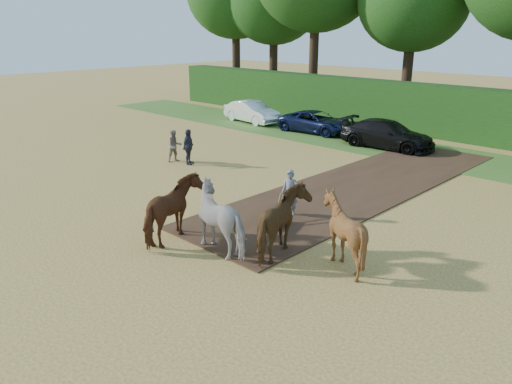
{
  "coord_description": "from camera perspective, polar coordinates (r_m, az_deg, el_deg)",
  "views": [
    {
      "loc": [
        11.99,
        -10.11,
        6.28
      ],
      "look_at": [
        1.83,
        0.41,
        1.4
      ],
      "focal_mm": 35.0,
      "sensor_mm": 36.0,
      "label": 1
    }
  ],
  "objects": [
    {
      "name": "ground",
      "position": [
        16.89,
        -5.44,
        -3.45
      ],
      "size": [
        120.0,
        120.0,
        0.0
      ],
      "primitive_type": "plane",
      "color": "gold",
      "rests_on": "ground"
    },
    {
      "name": "spectator_far",
      "position": [
        23.84,
        -7.73,
        5.12
      ],
      "size": [
        0.82,
        1.07,
        1.69
      ],
      "primitive_type": "imported",
      "rotation": [
        0.0,
        0.0,
        2.04
      ],
      "color": "#2A2C38",
      "rests_on": "ground"
    },
    {
      "name": "spectator_near",
      "position": [
        24.48,
        -9.29,
        5.21
      ],
      "size": [
        0.78,
        0.89,
        1.54
      ],
      "primitive_type": "imported",
      "rotation": [
        0.0,
        0.0,
        1.27
      ],
      "color": "tan",
      "rests_on": "ground"
    },
    {
      "name": "parked_cars",
      "position": [
        26.95,
        21.02,
        5.31
      ],
      "size": [
        31.26,
        3.3,
        1.49
      ],
      "color": "white",
      "rests_on": "ground"
    },
    {
      "name": "grass_verge",
      "position": [
        27.64,
        17.16,
        4.53
      ],
      "size": [
        50.0,
        5.0,
        0.03
      ],
      "primitive_type": "cube",
      "color": "#38601E",
      "rests_on": "ground"
    },
    {
      "name": "earth_strip",
      "position": [
        21.02,
        11.93,
        0.74
      ],
      "size": [
        4.5,
        17.0,
        0.05
      ],
      "primitive_type": "cube",
      "color": "#472D1C",
      "rests_on": "ground"
    },
    {
      "name": "hedgerow",
      "position": [
        31.38,
        21.27,
        8.46
      ],
      "size": [
        46.0,
        1.6,
        3.0
      ],
      "primitive_type": "cube",
      "color": "#14380F",
      "rests_on": "ground"
    },
    {
      "name": "plough_team",
      "position": [
        14.32,
        -0.07,
        -3.25
      ],
      "size": [
        6.58,
        5.66,
        1.98
      ],
      "color": "brown",
      "rests_on": "ground"
    }
  ]
}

